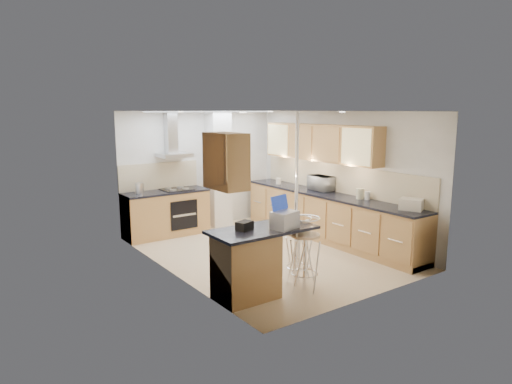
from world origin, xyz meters
TOP-DOWN VIEW (x-y plane):
  - ground at (0.00, 0.00)m, footprint 4.80×4.80m
  - room_shell at (0.32, 0.38)m, footprint 3.64×4.84m
  - right_counter at (1.50, 0.00)m, footprint 0.63×4.40m
  - back_counter at (-0.95, 2.10)m, footprint 1.70×0.63m
  - peninsula at (-1.12, -1.45)m, footprint 1.47×0.72m
  - microwave at (1.66, 0.32)m, footprint 0.40×0.56m
  - laptop at (-0.88, -1.63)m, footprint 0.40×0.33m
  - bag at (-1.37, -1.38)m, footprint 0.25×0.22m
  - bar_stool_near at (-0.54, -1.67)m, footprint 0.57×0.57m
  - bar_stool_end at (-0.41, -1.38)m, footprint 0.55×0.55m
  - jar_a at (1.61, 0.49)m, footprint 0.15×0.15m
  - jar_b at (1.42, 1.45)m, footprint 0.11×0.11m
  - jar_c at (1.60, -0.73)m, footprint 0.16×0.16m
  - jar_d at (1.66, -0.85)m, footprint 0.13×0.13m
  - bread_bin at (1.59, -1.84)m, footprint 0.40×0.43m
  - kettle at (-1.47, 2.14)m, footprint 0.16×0.16m

SIDE VIEW (x-z plane):
  - ground at x=0.00m, z-range 0.00..0.00m
  - back_counter at x=-0.95m, z-range 0.00..0.92m
  - right_counter at x=1.50m, z-range 0.00..0.92m
  - peninsula at x=-1.12m, z-range 0.01..0.95m
  - bar_stool_end at x=-0.41m, z-range 0.00..0.99m
  - bar_stool_near at x=-0.54m, z-range 0.00..1.07m
  - jar_b at x=1.42m, z-range 0.92..1.05m
  - jar_d at x=1.66m, z-range 0.92..1.07m
  - bag at x=-1.37m, z-range 0.94..1.06m
  - bread_bin at x=1.59m, z-range 0.92..1.10m
  - jar_a at x=1.61m, z-range 0.92..1.11m
  - jar_c at x=1.60m, z-range 0.92..1.11m
  - kettle at x=-1.47m, z-range 0.92..1.13m
  - laptop at x=-0.88m, z-range 0.94..1.18m
  - microwave at x=1.66m, z-range 0.92..1.22m
  - room_shell at x=0.32m, z-range 0.29..2.80m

